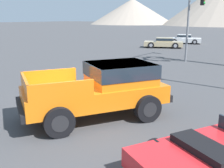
% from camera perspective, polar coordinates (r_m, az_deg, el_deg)
% --- Properties ---
extents(ground_plane, '(320.00, 320.00, 0.00)m').
position_cam_1_polar(ground_plane, '(9.02, -6.77, -7.61)').
color(ground_plane, '#424244').
extents(orange_pickup_truck, '(4.26, 5.29, 1.83)m').
position_cam_1_polar(orange_pickup_truck, '(8.95, -1.79, -0.58)').
color(orange_pickup_truck, orange).
rests_on(orange_pickup_truck, ground_plane).
extents(parked_car_white, '(4.38, 2.92, 1.16)m').
position_cam_1_polar(parked_car_white, '(35.96, 15.53, 9.43)').
color(parked_car_white, white).
rests_on(parked_car_white, ground_plane).
extents(parked_car_tan, '(4.58, 3.29, 1.12)m').
position_cam_1_polar(parked_car_tan, '(30.44, 11.17, 8.85)').
color(parked_car_tan, tan).
rests_on(parked_car_tan, ground_plane).
extents(traffic_light_main, '(0.38, 3.55, 5.51)m').
position_cam_1_polar(traffic_light_main, '(22.32, 17.64, 14.97)').
color(traffic_light_main, slate).
rests_on(traffic_light_main, ground_plane).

